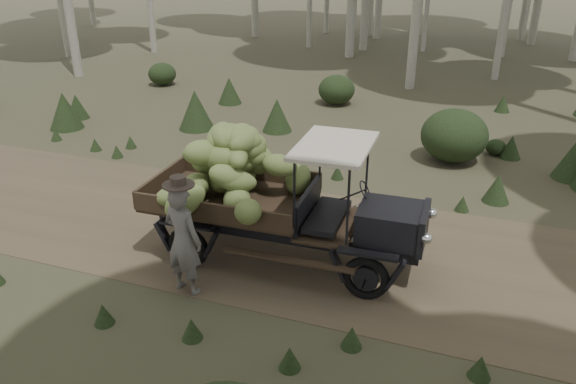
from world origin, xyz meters
TOP-DOWN VIEW (x-y plane):
  - ground at (0.00, 0.00)m, footprint 120.00×120.00m
  - dirt_track at (0.00, 0.00)m, footprint 70.00×4.00m
  - banana_truck at (1.61, -0.53)m, footprint 4.37×2.31m
  - farmer at (1.11, -1.86)m, footprint 0.66×0.51m
  - undergrowth at (1.12, -1.50)m, footprint 22.31×23.11m

SIDE VIEW (x-z plane):
  - ground at x=0.00m, z-range 0.00..0.00m
  - dirt_track at x=0.00m, z-range 0.00..0.01m
  - undergrowth at x=1.12m, z-range -0.14..1.24m
  - farmer at x=1.11m, z-range -0.05..1.72m
  - banana_truck at x=1.61m, z-range 0.22..2.34m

